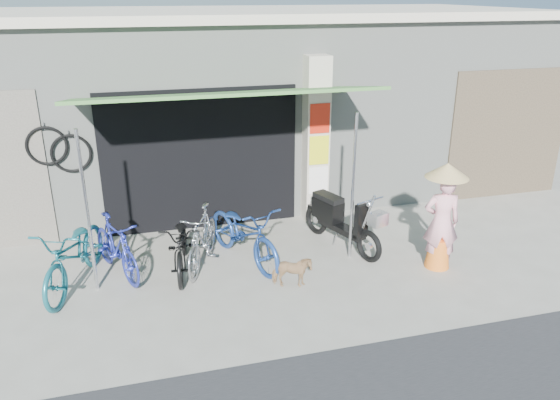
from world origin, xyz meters
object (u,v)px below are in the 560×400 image
object	(u,v)px
bike_teal	(75,254)
bike_blue	(116,247)
nun	(442,217)
bike_silver	(202,238)
bike_navy	(244,233)
street_dog	(292,272)
bike_black	(182,244)
moped	(340,220)

from	to	relation	value
bike_teal	bike_blue	size ratio (longest dim) A/B	1.27
bike_teal	bike_blue	world-z (taller)	bike_teal
bike_teal	nun	xyz separation A→B (m)	(5.34, -0.83, 0.33)
bike_teal	bike_silver	xyz separation A→B (m)	(1.83, 0.15, -0.04)
bike_navy	street_dog	distance (m)	1.11
bike_black	nun	bearing A→B (deg)	-5.42
street_dog	nun	world-z (taller)	nun
bike_blue	bike_black	xyz separation A→B (m)	(0.96, -0.12, -0.03)
bike_silver	nun	distance (m)	3.66
bike_blue	street_dog	world-z (taller)	bike_blue
bike_black	nun	size ratio (longest dim) A/B	0.98
bike_navy	street_dog	xyz separation A→B (m)	(0.50, -0.96, -0.26)
bike_navy	nun	world-z (taller)	nun
bike_teal	bike_navy	world-z (taller)	bike_teal
bike_silver	bike_navy	xyz separation A→B (m)	(0.65, -0.03, 0.03)
street_dog	bike_blue	bearing A→B (deg)	82.69
bike_navy	moped	distance (m)	1.65
bike_navy	bike_black	bearing A→B (deg)	161.46
bike_silver	bike_navy	world-z (taller)	bike_navy
bike_blue	moped	xyz separation A→B (m)	(3.57, 0.06, 0.01)
moped	bike_silver	bearing A→B (deg)	162.21
moped	nun	size ratio (longest dim) A/B	1.05
street_dog	nun	distance (m)	2.43
moped	bike_black	bearing A→B (deg)	163.34
bike_silver	street_dog	xyz separation A→B (m)	(1.15, -0.99, -0.23)
bike_blue	bike_silver	bearing A→B (deg)	-25.39
bike_teal	bike_silver	distance (m)	1.84
bike_teal	bike_navy	distance (m)	2.49
bike_blue	street_dog	xyz separation A→B (m)	(2.42, -1.04, -0.22)
nun	bike_silver	bearing A→B (deg)	0.32
bike_blue	bike_navy	world-z (taller)	bike_navy
bike_navy	nun	bearing A→B (deg)	-39.17
bike_black	bike_silver	distance (m)	0.32
bike_black	bike_silver	size ratio (longest dim) A/B	1.05
bike_silver	bike_teal	bearing A→B (deg)	-153.15
bike_blue	moped	world-z (taller)	moped
bike_navy	moped	bearing A→B (deg)	-16.00
bike_blue	bike_silver	distance (m)	1.28
bike_silver	bike_navy	bearing A→B (deg)	19.71
bike_blue	bike_silver	size ratio (longest dim) A/B	0.98
bike_silver	street_dog	size ratio (longest dim) A/B	2.73
nun	bike_navy	bearing A→B (deg)	-2.48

